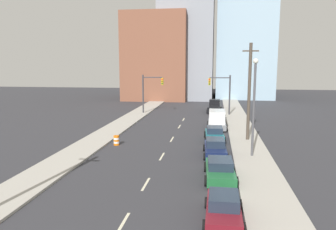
{
  "coord_description": "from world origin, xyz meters",
  "views": [
    {
      "loc": [
        4.43,
        -7.25,
        7.89
      ],
      "look_at": [
        -0.8,
        29.0,
        2.2
      ],
      "focal_mm": 35.0,
      "sensor_mm": 36.0,
      "label": 1
    }
  ],
  "objects_px": {
    "sedan_navy": "(215,148)",
    "box_truck_gray": "(217,120)",
    "traffic_barrel": "(116,140)",
    "sedan_maroon": "(224,208)",
    "sedan_silver": "(219,115)",
    "traffic_signal_left": "(149,89)",
    "sedan_green": "(220,170)",
    "traffic_signal_right": "(224,90)",
    "utility_pole_right_mid": "(249,92)",
    "pickup_truck_black": "(214,107)",
    "street_lamp": "(254,101)",
    "sedan_teal": "(214,134)"
  },
  "relations": [
    {
      "from": "traffic_barrel",
      "to": "sedan_silver",
      "type": "xyz_separation_m",
      "value": [
        10.1,
        16.77,
        0.18
      ]
    },
    {
      "from": "traffic_barrel",
      "to": "street_lamp",
      "type": "distance_m",
      "value": 13.72
    },
    {
      "from": "sedan_maroon",
      "to": "box_truck_gray",
      "type": "distance_m",
      "value": 24.47
    },
    {
      "from": "traffic_signal_right",
      "to": "traffic_barrel",
      "type": "bearing_deg",
      "value": -117.56
    },
    {
      "from": "traffic_barrel",
      "to": "sedan_maroon",
      "type": "xyz_separation_m",
      "value": [
        10.08,
        -14.46,
        0.16
      ]
    },
    {
      "from": "traffic_signal_left",
      "to": "sedan_navy",
      "type": "xyz_separation_m",
      "value": [
        10.62,
        -23.23,
        -3.29
      ]
    },
    {
      "from": "sedan_silver",
      "to": "traffic_signal_right",
      "type": "bearing_deg",
      "value": 79.71
    },
    {
      "from": "sedan_silver",
      "to": "pickup_truck_black",
      "type": "height_order",
      "value": "pickup_truck_black"
    },
    {
      "from": "sedan_maroon",
      "to": "sedan_green",
      "type": "relative_size",
      "value": 0.89
    },
    {
      "from": "sedan_green",
      "to": "sedan_silver",
      "type": "distance_m",
      "value": 25.05
    },
    {
      "from": "sedan_green",
      "to": "box_truck_gray",
      "type": "height_order",
      "value": "box_truck_gray"
    },
    {
      "from": "traffic_signal_left",
      "to": "pickup_truck_black",
      "type": "relative_size",
      "value": 1.01
    },
    {
      "from": "sedan_navy",
      "to": "traffic_signal_left",
      "type": "bearing_deg",
      "value": 111.83
    },
    {
      "from": "traffic_signal_right",
      "to": "sedan_silver",
      "type": "xyz_separation_m",
      "value": [
        -0.75,
        -4.01,
        -3.32
      ]
    },
    {
      "from": "box_truck_gray",
      "to": "sedan_teal",
      "type": "bearing_deg",
      "value": -92.78
    },
    {
      "from": "traffic_signal_right",
      "to": "sedan_silver",
      "type": "relative_size",
      "value": 1.32
    },
    {
      "from": "utility_pole_right_mid",
      "to": "sedan_green",
      "type": "relative_size",
      "value": 2.07
    },
    {
      "from": "traffic_signal_right",
      "to": "sedan_navy",
      "type": "distance_m",
      "value": 23.5
    },
    {
      "from": "sedan_teal",
      "to": "traffic_barrel",
      "type": "bearing_deg",
      "value": -164.08
    },
    {
      "from": "traffic_signal_left",
      "to": "sedan_teal",
      "type": "relative_size",
      "value": 1.38
    },
    {
      "from": "street_lamp",
      "to": "pickup_truck_black",
      "type": "distance_m",
      "value": 27.49
    },
    {
      "from": "traffic_signal_left",
      "to": "traffic_barrel",
      "type": "distance_m",
      "value": 21.1
    },
    {
      "from": "utility_pole_right_mid",
      "to": "pickup_truck_black",
      "type": "xyz_separation_m",
      "value": [
        -3.49,
        20.81,
        -4.31
      ]
    },
    {
      "from": "pickup_truck_black",
      "to": "traffic_barrel",
      "type": "bearing_deg",
      "value": -108.08
    },
    {
      "from": "sedan_green",
      "to": "traffic_signal_left",
      "type": "bearing_deg",
      "value": 108.13
    },
    {
      "from": "sedan_silver",
      "to": "pickup_truck_black",
      "type": "bearing_deg",
      "value": 94.93
    },
    {
      "from": "sedan_green",
      "to": "sedan_navy",
      "type": "height_order",
      "value": "sedan_navy"
    },
    {
      "from": "traffic_signal_left",
      "to": "sedan_silver",
      "type": "relative_size",
      "value": 1.32
    },
    {
      "from": "sedan_maroon",
      "to": "sedan_navy",
      "type": "distance_m",
      "value": 12.02
    },
    {
      "from": "traffic_signal_right",
      "to": "pickup_truck_black",
      "type": "relative_size",
      "value": 1.01
    },
    {
      "from": "traffic_barrel",
      "to": "street_lamp",
      "type": "bearing_deg",
      "value": -11.28
    },
    {
      "from": "sedan_navy",
      "to": "sedan_teal",
      "type": "relative_size",
      "value": 1.05
    },
    {
      "from": "sedan_silver",
      "to": "sedan_teal",
      "type": "bearing_deg",
      "value": -92.06
    },
    {
      "from": "box_truck_gray",
      "to": "traffic_signal_right",
      "type": "bearing_deg",
      "value": 84.13
    },
    {
      "from": "utility_pole_right_mid",
      "to": "traffic_barrel",
      "type": "xyz_separation_m",
      "value": [
        -12.96,
        -3.65,
        -4.65
      ]
    },
    {
      "from": "traffic_signal_right",
      "to": "sedan_silver",
      "type": "height_order",
      "value": "traffic_signal_right"
    },
    {
      "from": "street_lamp",
      "to": "sedan_maroon",
      "type": "distance_m",
      "value": 12.92
    },
    {
      "from": "traffic_signal_right",
      "to": "traffic_barrel",
      "type": "xyz_separation_m",
      "value": [
        -10.84,
        -20.78,
        -3.5
      ]
    },
    {
      "from": "traffic_signal_right",
      "to": "traffic_barrel",
      "type": "distance_m",
      "value": 23.7
    },
    {
      "from": "traffic_signal_left",
      "to": "street_lamp",
      "type": "relative_size",
      "value": 0.75
    },
    {
      "from": "sedan_green",
      "to": "pickup_truck_black",
      "type": "xyz_separation_m",
      "value": [
        -0.51,
        32.73,
        0.17
      ]
    },
    {
      "from": "sedan_green",
      "to": "utility_pole_right_mid",
      "type": "bearing_deg",
      "value": 73.43
    },
    {
      "from": "utility_pole_right_mid",
      "to": "sedan_maroon",
      "type": "relative_size",
      "value": 2.31
    },
    {
      "from": "utility_pole_right_mid",
      "to": "sedan_silver",
      "type": "height_order",
      "value": "utility_pole_right_mid"
    },
    {
      "from": "utility_pole_right_mid",
      "to": "sedan_navy",
      "type": "bearing_deg",
      "value": -118.55
    },
    {
      "from": "sedan_green",
      "to": "sedan_maroon",
      "type": "bearing_deg",
      "value": -91.61
    },
    {
      "from": "sedan_navy",
      "to": "pickup_truck_black",
      "type": "height_order",
      "value": "pickup_truck_black"
    },
    {
      "from": "sedan_silver",
      "to": "sedan_navy",
      "type": "bearing_deg",
      "value": -91.12
    },
    {
      "from": "street_lamp",
      "to": "sedan_navy",
      "type": "xyz_separation_m",
      "value": [
        -3.12,
        0.09,
        -4.17
      ]
    },
    {
      "from": "sedan_navy",
      "to": "box_truck_gray",
      "type": "bearing_deg",
      "value": 86.4
    }
  ]
}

